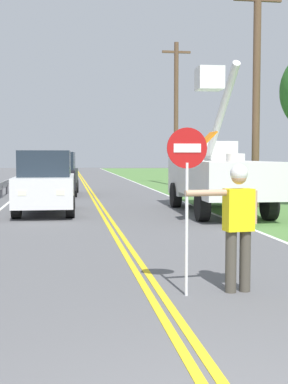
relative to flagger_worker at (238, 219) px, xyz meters
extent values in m
cube|color=yellow|center=(-1.27, 15.94, -1.04)|extent=(0.11, 110.00, 0.01)
cube|color=yellow|center=(-1.09, 15.94, -1.04)|extent=(0.11, 110.00, 0.01)
cube|color=silver|center=(2.42, 15.94, -1.04)|extent=(0.12, 110.00, 0.01)
cube|color=silver|center=(-4.78, 15.94, -1.04)|extent=(0.12, 110.00, 0.01)
cylinder|color=#474238|center=(0.12, 0.01, -0.61)|extent=(0.16, 0.16, 0.88)
cylinder|color=#474238|center=(-0.10, -0.01, -0.61)|extent=(0.16, 0.16, 0.88)
cube|color=yellow|center=(0.01, 0.00, 0.13)|extent=(0.43, 0.29, 0.60)
cylinder|color=tan|center=(-0.49, -0.06, 0.38)|extent=(0.61, 0.16, 0.09)
cylinder|color=tan|center=(0.25, 0.03, 0.16)|extent=(0.09, 0.09, 0.48)
sphere|color=tan|center=(0.01, 0.00, 0.60)|extent=(0.22, 0.22, 0.22)
sphere|color=white|center=(0.01, 0.00, 0.65)|extent=(0.25, 0.25, 0.25)
cylinder|color=silver|center=(-0.76, -0.09, -0.12)|extent=(0.04, 0.04, 1.85)
cylinder|color=#B71414|center=(-0.76, -0.09, 1.00)|extent=(0.56, 0.03, 0.56)
cube|color=white|center=(-0.76, -0.11, 1.00)|extent=(0.38, 0.01, 0.12)
cube|color=silver|center=(2.60, 8.99, 0.16)|extent=(2.39, 4.65, 1.10)
cube|color=silver|center=(2.67, 12.44, 0.41)|extent=(2.24, 2.14, 2.00)
cube|color=#1E2833|center=(2.69, 13.47, 0.71)|extent=(1.98, 0.10, 0.90)
cylinder|color=silver|center=(2.59, 8.07, 0.83)|extent=(0.56, 0.56, 0.24)
cylinder|color=silver|center=(2.62, 9.70, 2.29)|extent=(0.31, 3.41, 2.84)
cube|color=white|center=(2.65, 11.32, 3.62)|extent=(0.92, 0.92, 0.80)
cube|color=orange|center=(1.39, 7.21, 1.26)|extent=(0.61, 0.81, 0.59)
cylinder|color=black|center=(1.64, 12.26, -0.59)|extent=(0.34, 0.93, 0.92)
cylinder|color=black|center=(3.70, 12.22, -0.59)|extent=(0.34, 0.93, 0.92)
cylinder|color=black|center=(1.55, 7.98, -0.59)|extent=(0.34, 0.93, 0.92)
cylinder|color=black|center=(3.61, 7.93, -0.59)|extent=(0.34, 0.93, 0.92)
cube|color=silver|center=(-3.10, 10.83, -0.25)|extent=(1.93, 4.64, 0.92)
cube|color=#1E2833|center=(-3.10, 10.83, 0.63)|extent=(1.67, 2.88, 0.84)
cube|color=#EAEACC|center=(-2.59, 8.54, -0.20)|extent=(0.24, 0.06, 0.16)
cube|color=#EAEACC|center=(-3.69, 8.56, -0.20)|extent=(0.24, 0.06, 0.16)
cylinder|color=black|center=(-2.30, 9.39, -0.71)|extent=(0.29, 0.69, 0.68)
cylinder|color=black|center=(-3.94, 9.42, -0.71)|extent=(0.29, 0.69, 0.68)
cylinder|color=black|center=(-2.25, 12.24, -0.71)|extent=(0.29, 0.69, 0.68)
cylinder|color=black|center=(-3.89, 12.28, -0.71)|extent=(0.29, 0.69, 0.68)
cube|color=black|center=(-2.83, 19.16, -0.25)|extent=(2.05, 4.68, 0.92)
cube|color=#1E2833|center=(-2.83, 19.16, 0.63)|extent=(1.75, 2.92, 0.84)
cube|color=#EAEACC|center=(-2.39, 16.86, -0.20)|extent=(0.24, 0.07, 0.16)
cube|color=#EAEACC|center=(-3.49, 16.91, -0.20)|extent=(0.24, 0.07, 0.16)
cylinder|color=black|center=(-2.08, 17.70, -0.71)|extent=(0.31, 0.69, 0.68)
cylinder|color=black|center=(-3.72, 17.78, -0.71)|extent=(0.31, 0.69, 0.68)
cylinder|color=black|center=(-1.95, 20.55, -0.71)|extent=(0.31, 0.69, 0.68)
cylinder|color=black|center=(-3.59, 20.62, -0.71)|extent=(0.31, 0.69, 0.68)
cylinder|color=brown|center=(4.57, 11.80, 3.07)|extent=(0.28, 0.28, 8.23)
cylinder|color=brown|center=(4.46, 25.86, 3.45)|extent=(0.28, 0.28, 8.99)
cube|color=brown|center=(4.46, 25.86, 7.35)|extent=(1.80, 0.14, 0.14)
cube|color=#4C4C51|center=(-5.38, 17.72, -0.77)|extent=(0.10, 0.10, 0.55)
cube|color=#4C4C51|center=(-5.38, 20.00, -0.77)|extent=(0.10, 0.10, 0.55)
cube|color=#4C4C51|center=(-5.38, 22.29, -0.77)|extent=(0.10, 0.10, 0.55)
cube|color=#4C4C51|center=(-5.38, 24.57, -0.77)|extent=(0.10, 0.10, 0.55)
cube|color=#4C4C51|center=(-5.38, 26.86, -0.77)|extent=(0.10, 0.10, 0.55)
camera|label=1|loc=(-2.39, -7.21, 0.91)|focal=49.68mm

